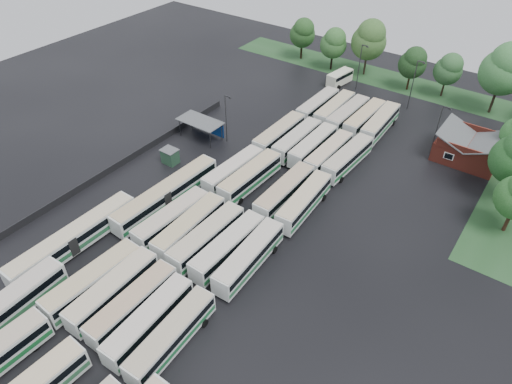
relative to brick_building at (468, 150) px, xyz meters
The scene contains 46 objects.
ground 49.08m from the brick_building, 119.30° to the right, with size 160.00×160.00×0.00m, color black.
brick_building is the anchor object (origin of this frame).
wash_shed 46.14m from the brick_building, 153.27° to the right, with size 8.20×4.20×3.58m.
utility_hut 50.26m from the brick_building, 143.11° to the right, with size 2.70×2.20×2.62m.
grass_strip_north 31.19m from the brick_building, 134.96° to the left, with size 80.00×10.00×0.01m, color #1E4320.
west_fence 57.83m from the brick_building, 143.04° to the right, with size 0.10×50.00×1.20m, color #2D2D30.
bus_r1c0 62.22m from the brick_building, 117.04° to the right, with size 3.23×12.93×3.57m.
bus_r1c1 60.53m from the brick_building, 114.76° to the right, with size 3.02×12.53×3.47m.
bus_r1c2 59.21m from the brick_building, 111.81° to the right, with size 2.73×12.18×3.38m.
bus_r1c3 58.56m from the brick_building, 108.75° to the right, with size 3.15×12.30×3.39m.
bus_r1c4 57.53m from the brick_building, 105.58° to the right, with size 3.20×12.31×3.39m.
bus_r2c0 50.60m from the brick_building, 124.27° to the right, with size 3.24×12.55×3.46m.
bus_r2c1 48.76m from the brick_building, 121.30° to the right, with size 3.05×12.67×3.51m.
bus_r2c2 47.31m from the brick_building, 117.84° to the right, with size 2.89×12.73×3.53m.
bus_r2c3 45.58m from the brick_building, 114.28° to the right, with size 2.89×12.61×3.50m.
bus_r2c4 44.17m from the brick_building, 110.49° to the right, with size 3.26×12.77×3.52m.
bus_r3c0 39.85m from the brick_building, 135.72° to the right, with size 3.18×12.33×3.40m.
bus_r3c1 37.54m from the brick_building, 132.40° to the right, with size 3.13×12.92×3.57m.
bus_r3c3 33.58m from the brick_building, 124.35° to the right, with size 2.77×12.84×3.57m.
bus_r3c4 31.90m from the brick_building, 118.97° to the right, with size 3.30×12.72×3.51m.
bus_r4c0 32.05m from the brick_building, 152.99° to the right, with size 2.77×12.88×3.58m.
bus_r4c1 28.84m from the brick_building, 150.43° to the right, with size 2.65×12.35×3.44m.
bus_r4c2 26.12m from the brick_building, 147.03° to the right, with size 2.65×12.29×3.42m.
bus_r4c3 23.69m from the brick_building, 141.79° to the right, with size 2.78×12.21×3.39m.
bus_r4c4 20.91m from the brick_building, 137.45° to the right, with size 3.26×12.67×3.50m.
bus_r5c0 28.47m from the brick_building, behind, with size 2.73×12.29×3.41m.
bus_r5c1 25.04m from the brick_building, behind, with size 2.73×12.32×3.42m.
bus_r5c2 22.01m from the brick_building, behind, with size 2.97×12.56×3.48m.
bus_r5c3 18.76m from the brick_building, behind, with size 2.89×12.59×3.49m.
bus_r5c4 15.66m from the brick_building, behind, with size 3.12×12.83×3.55m.
artic_bus_west_b 50.51m from the brick_building, 130.65° to the right, with size 3.39×19.18×3.54m.
artic_bus_west_c 63.59m from the brick_building, 124.71° to the right, with size 2.96×18.95×3.51m.
minibus 33.94m from the brick_building, 156.61° to the left, with size 3.39×6.88×2.88m.
tree_north_0 50.02m from the brick_building, 155.39° to the left, with size 6.05×6.05×10.02m.
tree_north_1 41.35m from the brick_building, 151.95° to the left, with size 6.01×6.01×9.96m.
tree_north_2 36.39m from the brick_building, 143.48° to the left, with size 7.69×7.69×12.73m.
tree_north_3 26.89m from the brick_building, 132.26° to the left, with size 5.82×5.82×9.64m.
tree_north_4 23.99m from the brick_building, 117.34° to the left, with size 5.72×5.72×9.48m.
tree_north_5 20.82m from the brick_building, 92.08° to the left, with size 8.72×8.72×14.44m.
lamp_post_ne 6.73m from the brick_building, 156.60° to the right, with size 1.45×0.28×9.44m.
lamp_post_nw 41.48m from the brick_building, 152.15° to the right, with size 1.41×0.27×9.15m.
lamp_post_back_w 30.32m from the brick_building, 153.44° to the left, with size 1.52×0.30×9.86m.
lamp_post_back_e 18.92m from the brick_building, 141.94° to the left, with size 1.57×0.31×10.19m.
puddle_0 69.16m from the brick_building, 109.76° to the right, with size 3.73×3.73×0.01m, color black.
puddle_2 53.91m from the brick_building, 129.94° to the right, with size 4.63×4.63×0.01m, color black.
puddle_3 48.12m from the brick_building, 114.25° to the right, with size 4.21×4.21×0.01m, color black.
Camera 1 is at (32.48, -30.49, 44.47)m, focal length 32.00 mm.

